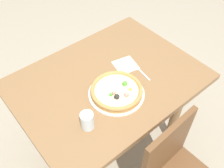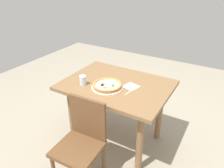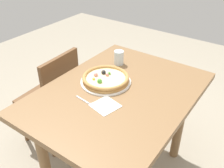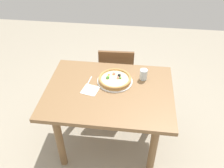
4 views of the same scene
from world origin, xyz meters
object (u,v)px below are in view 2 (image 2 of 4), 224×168
chair_near (82,140)px  pizza (107,85)px  drinking_glass (83,80)px  dining_table (116,94)px  plate (107,87)px  napkin (131,86)px  fork (130,91)px

chair_near → pizza: 0.62m
pizza → drinking_glass: size_ratio=2.97×
dining_table → plate: (-0.04, -0.13, 0.13)m
pizza → napkin: bearing=36.2°
chair_near → dining_table: bearing=-92.9°
chair_near → pizza: size_ratio=2.81×
pizza → fork: 0.25m
plate → napkin: size_ratio=2.37×
dining_table → chair_near: (-0.00, -0.64, -0.18)m
dining_table → pizza: size_ratio=3.74×
pizza → dining_table: bearing=73.5°
plate → napkin: plate is taller
chair_near → pizza: chair_near is taller
chair_near → fork: 0.67m
drinking_glass → fork: bearing=13.5°
pizza → napkin: pizza is taller
dining_table → drinking_glass: bearing=-146.1°
fork → drinking_glass: size_ratio=1.60×
pizza → napkin: (0.21, 0.15, -0.03)m
pizza → drinking_glass: bearing=-164.4°
dining_table → plate: plate is taller
pizza → drinking_glass: (-0.26, -0.07, 0.02)m
chair_near → plate: bearing=-88.7°
dining_table → fork: (0.20, -0.08, 0.13)m
fork → plate: bearing=108.5°
dining_table → drinking_glass: drinking_glass is taller
drinking_glass → pizza: bearing=15.6°
chair_near → napkin: (0.17, 0.66, 0.31)m
napkin → dining_table: bearing=-172.8°
fork → drinking_glass: drinking_glass is taller
fork → chair_near: bearing=167.2°
dining_table → fork: fork is taller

